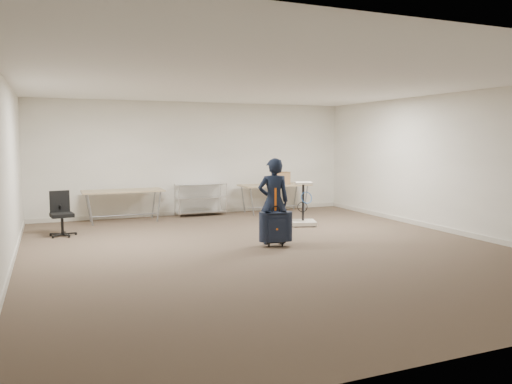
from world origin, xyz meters
name	(u,v)px	position (x,y,z in m)	size (l,w,h in m)	color
ground	(270,250)	(0.00, 0.00, 0.00)	(9.00, 9.00, 0.00)	#4F3D30
room_shell	(241,233)	(0.00, 1.38, 0.05)	(8.00, 9.00, 9.00)	silver
folding_table_left	(123,192)	(-1.90, 3.95, 0.68)	(1.80, 0.75, 0.73)	tan
folding_table_right	(275,186)	(1.90, 3.95, 0.68)	(1.80, 0.75, 0.73)	tan
wire_shelf	(201,198)	(0.00, 4.20, 0.44)	(1.22, 0.47, 0.80)	white
person	(274,201)	(0.26, 0.43, 0.77)	(0.56, 0.37, 1.55)	black
suitcase	(276,227)	(0.20, 0.19, 0.35)	(0.42, 0.30, 1.03)	black
office_chair	(62,222)	(-3.25, 2.70, 0.27)	(0.53, 0.53, 0.88)	black
equipment_cart	(303,214)	(1.67, 1.94, 0.25)	(0.66, 0.66, 0.96)	beige
cardboard_box	(281,178)	(2.07, 3.95, 0.89)	(0.42, 0.32, 0.32)	#9A7747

